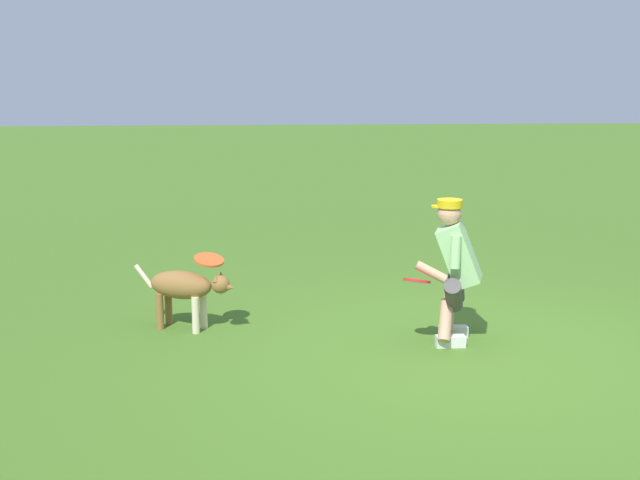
{
  "coord_description": "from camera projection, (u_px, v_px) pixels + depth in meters",
  "views": [
    {
      "loc": [
        1.74,
        6.34,
        2.39
      ],
      "look_at": [
        1.21,
        -0.69,
        0.9
      ],
      "focal_mm": 44.96,
      "sensor_mm": 36.0,
      "label": 1
    }
  ],
  "objects": [
    {
      "name": "frisbee_flying",
      "position": [
        209.0,
        260.0,
        7.38
      ],
      "size": [
        0.31,
        0.32,
        0.12
      ],
      "primitive_type": "cylinder",
      "rotation": [
        0.24,
        0.11,
        3.31
      ],
      "color": "#E55B25"
    },
    {
      "name": "person",
      "position": [
        455.0,
        267.0,
        7.08
      ],
      "size": [
        0.67,
        0.66,
        1.29
      ],
      "rotation": [
        0.0,
        0.0,
        -0.32
      ],
      "color": "silver",
      "rests_on": "ground_plane"
    },
    {
      "name": "frisbee_held",
      "position": [
        417.0,
        281.0,
        6.94
      ],
      "size": [
        0.32,
        0.31,
        0.12
      ],
      "primitive_type": "cylinder",
      "rotation": [
        -0.18,
        0.24,
        3.54
      ],
      "color": "red",
      "rests_on": "person"
    },
    {
      "name": "ground_plane",
      "position": [
        467.0,
        358.0,
        6.81
      ],
      "size": [
        60.0,
        60.0,
        0.0
      ],
      "primitive_type": "plane",
      "color": "#446D22"
    },
    {
      "name": "dog",
      "position": [
        186.0,
        288.0,
        7.49
      ],
      "size": [
        0.98,
        0.51,
        0.59
      ],
      "rotation": [
        0.0,
        0.0,
        2.73
      ],
      "color": "olive",
      "rests_on": "ground_plane"
    }
  ]
}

